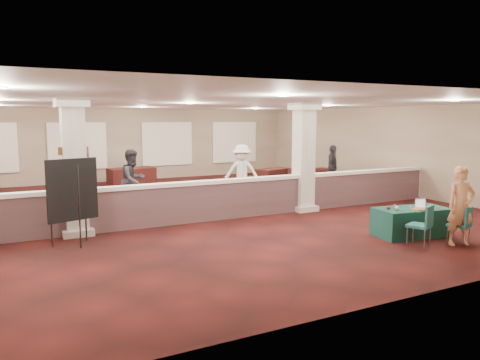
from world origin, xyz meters
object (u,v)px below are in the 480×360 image
near_table (412,222)px  easel_board (72,191)px  far_table_front_center (232,190)px  attendee_b (242,172)px  woman (461,206)px  conf_chair_main (463,222)px  conf_chair_side (423,222)px  attendee_c (332,167)px  attendee_a (133,180)px  attendee_d (85,167)px  far_table_front_left (77,203)px  far_table_back_center (132,177)px  far_table_front_right (309,177)px  far_table_back_right (273,176)px

near_table → easel_board: bearing=167.7°
far_table_front_center → attendee_b: size_ratio=0.88×
near_table → attendee_b: bearing=108.6°
woman → far_table_front_center: (-1.77, 7.53, -0.52)m
conf_chair_main → easel_board: (-7.58, 3.78, 0.72)m
conf_chair_side → attendee_c: (3.54, 7.50, 0.34)m
attendee_a → attendee_c: (8.00, 0.59, -0.05)m
conf_chair_main → attendee_a: (-5.38, 7.18, 0.43)m
far_table_front_center → attendee_d: bearing=123.9°
attendee_b → attendee_d: (-4.22, 5.82, -0.14)m
conf_chair_side → far_table_front_left: 9.25m
conf_chair_side → far_table_back_center: size_ratio=0.49×
conf_chair_side → woman: woman is taller
conf_chair_main → conf_chair_side: conf_chair_side is taller
woman → far_table_front_left: woman is taller
woman → far_table_front_right: woman is taller
far_table_back_right → far_table_front_left: bearing=-160.2°
far_table_back_right → attendee_c: size_ratio=0.91×
conf_chair_side → far_table_back_center: conf_chair_side is taller
near_table → attendee_b: size_ratio=0.92×
attendee_b → attendee_c: 4.18m
conf_chair_main → easel_board: bearing=136.2°
near_table → conf_chair_main: 1.13m
far_table_back_right → attendee_a: attendee_a is taller
far_table_front_center → far_table_front_right: 4.85m
attendee_b → easel_board: bearing=-116.7°
conf_chair_main → attendee_b: size_ratio=0.44×
far_table_front_right → woman: bearing=-106.4°
conf_chair_side → woman: 0.91m
far_table_back_center → far_table_back_right: 5.94m
far_table_front_left → attendee_a: size_ratio=0.97×
near_table → far_table_back_center: far_table_back_center is taller
woman → far_table_front_left: 10.01m
easel_board → far_table_front_right: 11.62m
easel_board → woman: 8.37m
far_table_front_left → attendee_b: size_ratio=0.95×
far_table_back_center → attendee_d: 1.95m
conf_chair_main → attendee_d: (-5.77, 13.27, 0.30)m
woman → attendee_a: attendee_a is taller
near_table → far_table_front_left: bearing=145.5°
easel_board → woman: size_ratio=1.10×
woman → attendee_c: 8.26m
near_table → attendee_b: attendee_b is taller
conf_chair_main → far_table_back_right: size_ratio=0.52×
far_table_front_left → attendee_b: attendee_b is taller
attendee_a → easel_board: bearing=-153.9°
conf_chair_side → far_table_back_right: bearing=53.9°
far_table_front_center → attendee_b: bearing=-8.8°
attendee_b → attendee_c: bearing=36.3°
woman → attendee_b: attendee_b is taller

